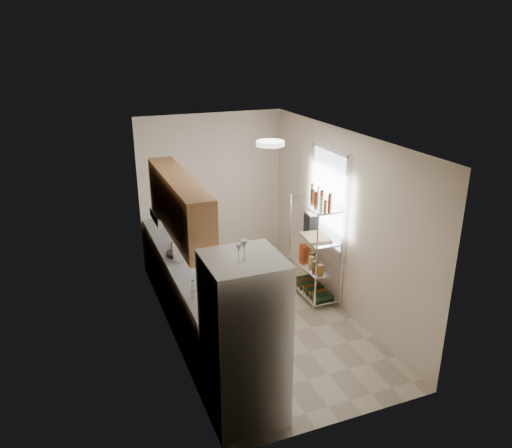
{
  "coord_description": "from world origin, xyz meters",
  "views": [
    {
      "loc": [
        -2.34,
        -5.71,
        3.77
      ],
      "look_at": [
        0.03,
        0.25,
        1.34
      ],
      "focal_mm": 35.0,
      "sensor_mm": 36.0,
      "label": 1
    }
  ],
  "objects": [
    {
      "name": "wine_glass_b",
      "position": [
        -0.88,
        -1.74,
        1.91
      ],
      "size": [
        0.07,
        0.07,
        0.2
      ],
      "primitive_type": null,
      "color": "silver",
      "rests_on": "refrigerator"
    },
    {
      "name": "upper_cabinets",
      "position": [
        -1.05,
        0.1,
        1.81
      ],
      "size": [
        0.33,
        2.2,
        0.72
      ],
      "primitive_type": "cube",
      "color": "#B77E4E",
      "rests_on": "room"
    },
    {
      "name": "frying_pan_large",
      "position": [
        -1.03,
        0.6,
        0.92
      ],
      "size": [
        0.34,
        0.34,
        0.05
      ],
      "primitive_type": "cylinder",
      "rotation": [
        0.0,
        0.0,
        0.31
      ],
      "color": "black",
      "rests_on": "counter_run"
    },
    {
      "name": "rice_cooker",
      "position": [
        -0.96,
        0.47,
        1.01
      ],
      "size": [
        0.27,
        0.27,
        0.22
      ],
      "primitive_type": "cylinder",
      "color": "white",
      "rests_on": "counter_run"
    },
    {
      "name": "storage_bag",
      "position": [
        0.99,
        0.63,
        0.64
      ],
      "size": [
        0.11,
        0.14,
        0.16
      ],
      "primitive_type": "cube",
      "rotation": [
        0.0,
        0.0,
        -0.05
      ],
      "color": "#B33D16",
      "rests_on": "bakers_rack"
    },
    {
      "name": "bakers_rack",
      "position": [
        1.0,
        0.3,
        1.11
      ],
      "size": [
        0.45,
        0.9,
        1.73
      ],
      "color": "silver",
      "rests_on": "ground"
    },
    {
      "name": "refrigerator",
      "position": [
        -0.87,
        -1.7,
        0.91
      ],
      "size": [
        0.75,
        0.75,
        1.81
      ],
      "primitive_type": "cube",
      "color": "white",
      "rests_on": "ground"
    },
    {
      "name": "wine_glass_a",
      "position": [
        -0.94,
        -1.76,
        1.9
      ],
      "size": [
        0.06,
        0.06,
        0.18
      ],
      "primitive_type": null,
      "color": "silver",
      "rests_on": "refrigerator"
    },
    {
      "name": "counter_run",
      "position": [
        -0.92,
        0.44,
        0.45
      ],
      "size": [
        0.63,
        3.51,
        0.9
      ],
      "color": "#B77E4E",
      "rests_on": "ground"
    },
    {
      "name": "frying_pan_small",
      "position": [
        -0.91,
        0.89,
        0.92
      ],
      "size": [
        0.26,
        0.26,
        0.05
      ],
      "primitive_type": "cylinder",
      "rotation": [
        0.0,
        0.0,
        0.11
      ],
      "color": "black",
      "rests_on": "counter_run"
    },
    {
      "name": "range_hood",
      "position": [
        -1.0,
        0.9,
        1.39
      ],
      "size": [
        0.5,
        0.6,
        0.12
      ],
      "primitive_type": "cube",
      "color": "#B7BABC",
      "rests_on": "room"
    },
    {
      "name": "room",
      "position": [
        0.0,
        0.0,
        1.3
      ],
      "size": [
        2.52,
        4.42,
        2.62
      ],
      "color": "#B8AD95",
      "rests_on": "ground"
    },
    {
      "name": "cutting_board",
      "position": [
        0.95,
        0.21,
        1.03
      ],
      "size": [
        0.4,
        0.49,
        0.03
      ],
      "primitive_type": "cube",
      "rotation": [
        0.0,
        0.0,
        -0.13
      ],
      "color": "tan",
      "rests_on": "bakers_rack"
    },
    {
      "name": "espresso_machine",
      "position": [
        1.05,
        0.54,
        1.14
      ],
      "size": [
        0.17,
        0.24,
        0.27
      ],
      "primitive_type": "cube",
      "rotation": [
        0.0,
        0.0,
        -0.07
      ],
      "color": "black",
      "rests_on": "bakers_rack"
    },
    {
      "name": "ceiling_dome",
      "position": [
        0.0,
        -0.3,
        2.57
      ],
      "size": [
        0.34,
        0.34,
        0.05
      ],
      "primitive_type": "cylinder",
      "color": "white",
      "rests_on": "room"
    },
    {
      "name": "window",
      "position": [
        1.23,
        0.35,
        1.55
      ],
      "size": [
        0.06,
        1.0,
        1.46
      ],
      "primitive_type": "cube",
      "color": "white",
      "rests_on": "room"
    }
  ]
}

